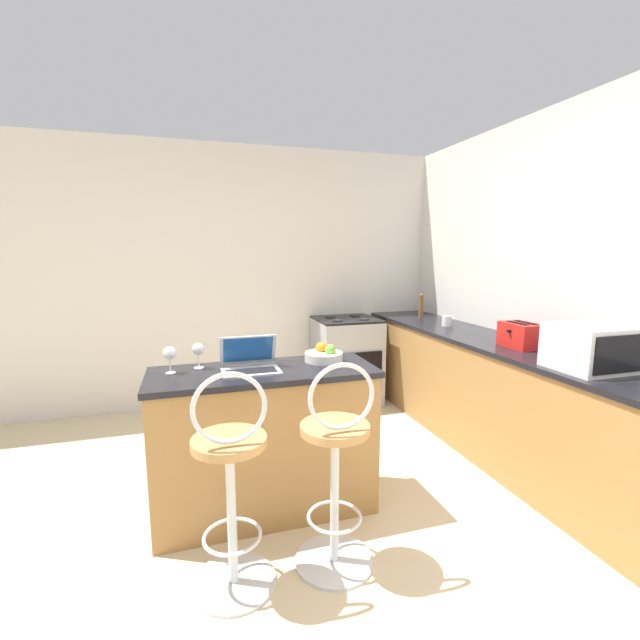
% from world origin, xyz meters
% --- Properties ---
extents(ground_plane, '(20.00, 20.00, 0.00)m').
position_xyz_m(ground_plane, '(0.00, 0.00, 0.00)').
color(ground_plane, beige).
extents(wall_back, '(12.00, 0.06, 2.60)m').
position_xyz_m(wall_back, '(0.00, 2.65, 1.30)').
color(wall_back, silver).
rests_on(wall_back, ground_plane).
extents(breakfast_bar, '(1.31, 0.52, 0.88)m').
position_xyz_m(breakfast_bar, '(-0.26, 0.64, 0.44)').
color(breakfast_bar, '#9E703D').
rests_on(breakfast_bar, ground_plane).
extents(counter_right, '(0.62, 3.15, 0.88)m').
position_xyz_m(counter_right, '(1.61, 1.06, 0.44)').
color(counter_right, '#9E703D').
rests_on(counter_right, ground_plane).
extents(bar_stool_near, '(0.40, 0.40, 1.07)m').
position_xyz_m(bar_stool_near, '(-0.51, 0.07, 0.51)').
color(bar_stool_near, silver).
rests_on(bar_stool_near, ground_plane).
extents(bar_stool_far, '(0.40, 0.40, 1.07)m').
position_xyz_m(bar_stool_far, '(-0.01, 0.07, 0.51)').
color(bar_stool_far, silver).
rests_on(bar_stool_far, ground_plane).
extents(laptop, '(0.33, 0.25, 0.20)m').
position_xyz_m(laptop, '(-0.33, 0.65, 0.94)').
color(laptop, '#B7BABF').
rests_on(laptop, breakfast_bar).
extents(microwave, '(0.48, 0.36, 0.26)m').
position_xyz_m(microwave, '(1.59, 0.09, 1.02)').
color(microwave, silver).
rests_on(microwave, counter_right).
extents(toaster, '(0.21, 0.27, 0.18)m').
position_xyz_m(toaster, '(1.60, 0.69, 0.97)').
color(toaster, red).
rests_on(toaster, counter_right).
extents(stove_range, '(0.62, 0.60, 0.89)m').
position_xyz_m(stove_range, '(0.88, 2.30, 0.44)').
color(stove_range, '#9EA3A8').
rests_on(stove_range, ground_plane).
extents(mug_white, '(0.10, 0.09, 0.10)m').
position_xyz_m(mug_white, '(1.60, 1.60, 0.93)').
color(mug_white, white).
rests_on(mug_white, counter_right).
extents(pepper_mill, '(0.05, 0.05, 0.24)m').
position_xyz_m(pepper_mill, '(1.67, 2.20, 1.00)').
color(pepper_mill, brown).
rests_on(pepper_mill, counter_right).
extents(mug_blue, '(0.10, 0.08, 0.10)m').
position_xyz_m(mug_blue, '(1.74, 0.45, 0.94)').
color(mug_blue, '#2D51AD').
rests_on(mug_blue, counter_right).
extents(fruit_bowl, '(0.24, 0.24, 0.11)m').
position_xyz_m(fruit_bowl, '(0.14, 0.73, 0.92)').
color(fruit_bowl, silver).
rests_on(fruit_bowl, breakfast_bar).
extents(wine_glass_short, '(0.07, 0.07, 0.15)m').
position_xyz_m(wine_glass_short, '(-0.62, 0.78, 1.00)').
color(wine_glass_short, silver).
rests_on(wine_glass_short, breakfast_bar).
extents(wine_glass_tall, '(0.07, 0.07, 0.15)m').
position_xyz_m(wine_glass_tall, '(-0.77, 0.71, 1.00)').
color(wine_glass_tall, silver).
rests_on(wine_glass_tall, breakfast_bar).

